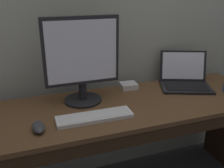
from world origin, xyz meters
The scene contains 6 objects.
desk centered at (0.00, -0.02, 0.54)m, with size 1.86×0.60×0.72m.
laptop_black centered at (0.50, 0.13, 0.77)m, with size 0.42×0.40×0.23m.
external_monitor centered at (-0.25, 0.11, 1.01)m, with size 0.45×0.23×0.52m.
wired_keyboard centered at (-0.24, -0.12, 0.74)m, with size 0.42×0.12×0.02m.
computer_mouse centered at (-0.54, -0.15, 0.74)m, with size 0.06×0.12×0.04m, color #38383D.
external_drive_box centered at (0.10, 0.23, 0.74)m, with size 0.11×0.10×0.04m, color silver.
Camera 1 is at (-0.56, -1.30, 1.39)m, focal length 40.41 mm.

